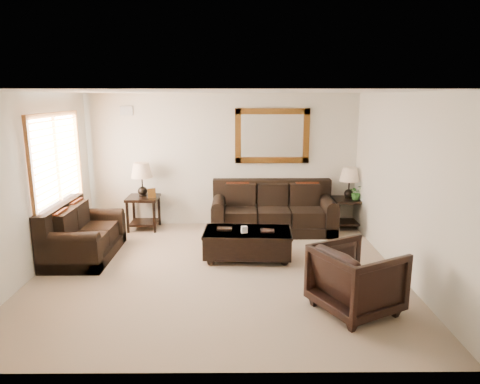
{
  "coord_description": "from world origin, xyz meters",
  "views": [
    {
      "loc": [
        0.3,
        -6.18,
        2.64
      ],
      "look_at": [
        0.35,
        0.6,
        1.11
      ],
      "focal_mm": 32.0,
      "sensor_mm": 36.0,
      "label": 1
    }
  ],
  "objects_px": {
    "sofa": "(273,213)",
    "coffee_table": "(247,241)",
    "end_table_right": "(349,189)",
    "end_table_left": "(142,186)",
    "armchair": "(357,276)",
    "loveseat": "(81,237)"
  },
  "relations": [
    {
      "from": "sofa",
      "to": "coffee_table",
      "type": "xyz_separation_m",
      "value": [
        -0.54,
        -1.53,
        -0.05
      ]
    },
    {
      "from": "end_table_right",
      "to": "coffee_table",
      "type": "bearing_deg",
      "value": -141.08
    },
    {
      "from": "end_table_left",
      "to": "coffee_table",
      "type": "height_order",
      "value": "end_table_left"
    },
    {
      "from": "sofa",
      "to": "end_table_left",
      "type": "distance_m",
      "value": 2.65
    },
    {
      "from": "armchair",
      "to": "sofa",
      "type": "bearing_deg",
      "value": -14.89
    },
    {
      "from": "loveseat",
      "to": "end_table_right",
      "type": "relative_size",
      "value": 1.29
    },
    {
      "from": "end_table_left",
      "to": "armchair",
      "type": "bearing_deg",
      "value": -45.49
    },
    {
      "from": "end_table_left",
      "to": "coffee_table",
      "type": "relative_size",
      "value": 0.93
    },
    {
      "from": "loveseat",
      "to": "coffee_table",
      "type": "height_order",
      "value": "loveseat"
    },
    {
      "from": "coffee_table",
      "to": "loveseat",
      "type": "bearing_deg",
      "value": -179.79
    },
    {
      "from": "armchair",
      "to": "loveseat",
      "type": "bearing_deg",
      "value": 37.13
    },
    {
      "from": "loveseat",
      "to": "end_table_left",
      "type": "height_order",
      "value": "end_table_left"
    },
    {
      "from": "sofa",
      "to": "coffee_table",
      "type": "bearing_deg",
      "value": -109.53
    },
    {
      "from": "coffee_table",
      "to": "armchair",
      "type": "xyz_separation_m",
      "value": [
        1.31,
        -1.77,
        0.16
      ]
    },
    {
      "from": "armchair",
      "to": "end_table_left",
      "type": "bearing_deg",
      "value": 16.53
    },
    {
      "from": "sofa",
      "to": "end_table_left",
      "type": "bearing_deg",
      "value": 177.28
    },
    {
      "from": "end_table_left",
      "to": "loveseat",
      "type": "bearing_deg",
      "value": -115.41
    },
    {
      "from": "coffee_table",
      "to": "armchair",
      "type": "relative_size",
      "value": 1.57
    },
    {
      "from": "coffee_table",
      "to": "armchair",
      "type": "bearing_deg",
      "value": -50.7
    },
    {
      "from": "sofa",
      "to": "end_table_left",
      "type": "xyz_separation_m",
      "value": [
        -2.6,
        0.12,
        0.53
      ]
    },
    {
      "from": "end_table_left",
      "to": "armchair",
      "type": "height_order",
      "value": "end_table_left"
    },
    {
      "from": "end_table_right",
      "to": "armchair",
      "type": "xyz_separation_m",
      "value": [
        -0.77,
        -3.45,
        -0.35
      ]
    }
  ]
}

